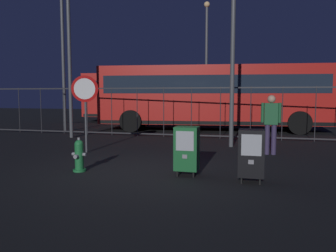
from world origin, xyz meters
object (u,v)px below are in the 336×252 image
object	(u,v)px
bus_far	(169,95)
street_light_far_right	(233,4)
newspaper_box_primary	(187,148)
newspaper_box_secondary	(251,153)
bus_near	(213,94)
stop_sign	(85,98)
street_light_far_left	(62,31)
fire_hydrant	(79,156)
street_light_near_left	(206,54)
street_light_near_right	(69,30)
pedestrian	(271,121)

from	to	relation	value
bus_far	street_light_far_right	world-z (taller)	street_light_far_right
newspaper_box_primary	newspaper_box_secondary	xyz separation A→B (m)	(1.30, -0.23, 0.00)
newspaper_box_primary	bus_far	world-z (taller)	bus_far
newspaper_box_primary	bus_near	size ratio (longest dim) A/B	0.10
stop_sign	bus_near	size ratio (longest dim) A/B	0.21
newspaper_box_primary	street_light_far_left	world-z (taller)	street_light_far_left
newspaper_box_secondary	street_light_far_left	xyz separation A→B (m)	(-8.36, 7.08, 3.95)
fire_hydrant	street_light_far_right	distance (m)	6.74
street_light_near_left	newspaper_box_secondary	bearing A→B (deg)	-77.93
bus_near	street_light_near_left	xyz separation A→B (m)	(-0.69, 2.64, 2.21)
newspaper_box_secondary	street_light_near_right	xyz separation A→B (m)	(-6.94, 5.24, 3.61)
bus_far	street_light_near_left	bearing A→B (deg)	-42.48
newspaper_box_secondary	street_light_far_left	distance (m)	11.64
fire_hydrant	street_light_near_right	xyz separation A→B (m)	(-3.29, 5.23, 3.83)
fire_hydrant	stop_sign	distance (m)	2.77
street_light_near_left	street_light_far_right	distance (m)	7.85
fire_hydrant	stop_sign	bearing A→B (deg)	114.92
newspaper_box_secondary	street_light_far_right	size ratio (longest dim) A/B	0.13
stop_sign	street_light_far_right	xyz separation A→B (m)	(4.02, 2.16, 2.90)
fire_hydrant	bus_far	world-z (taller)	bus_far
street_light_far_left	street_light_far_right	size ratio (longest dim) A/B	1.00
pedestrian	street_light_near_right	xyz separation A→B (m)	(-7.44, 1.99, 3.24)
street_light_near_left	street_light_near_right	bearing A→B (deg)	-122.90
newspaper_box_secondary	street_light_near_left	size ratio (longest dim) A/B	0.15
stop_sign	street_light_far_left	world-z (taller)	street_light_far_left
bus_far	street_light_near_right	distance (m)	9.13
bus_far	street_light_near_left	size ratio (longest dim) A/B	1.60
stop_sign	pedestrian	world-z (taller)	stop_sign
pedestrian	street_light_near_left	distance (m)	9.74
street_light_far_left	street_light_far_right	distance (m)	8.14
street_light_far_right	bus_near	bearing A→B (deg)	103.74
bus_far	stop_sign	bearing A→B (deg)	-94.67
stop_sign	newspaper_box_secondary	bearing A→B (deg)	-25.64
street_light_far_right	stop_sign	bearing A→B (deg)	-151.83
street_light_far_right	street_light_near_left	bearing A→B (deg)	104.06
street_light_near_left	pedestrian	bearing A→B (deg)	-70.70
newspaper_box_secondary	bus_near	bearing A→B (deg)	101.33
newspaper_box_secondary	pedestrian	size ratio (longest dim) A/B	0.61
street_light_far_left	fire_hydrant	bearing A→B (deg)	-56.33
stop_sign	bus_far	xyz separation A→B (m)	(-0.48, 11.60, 0.11)
fire_hydrant	street_light_far_left	world-z (taller)	street_light_far_left
pedestrian	street_light_far_left	distance (m)	10.29
street_light_near_left	street_light_far_left	size ratio (longest dim) A/B	0.85
street_light_near_right	fire_hydrant	bearing A→B (deg)	-57.82
bus_near	street_light_near_right	distance (m)	6.98
fire_hydrant	street_light_far_right	size ratio (longest dim) A/B	0.09
stop_sign	bus_near	bearing A→B (deg)	68.42
fire_hydrant	pedestrian	bearing A→B (deg)	38.01
street_light_far_left	bus_far	bearing A→B (deg)	64.77
pedestrian	street_light_near_right	size ratio (longest dim) A/B	0.23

